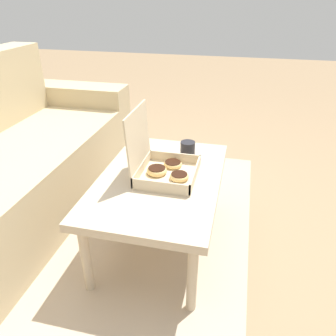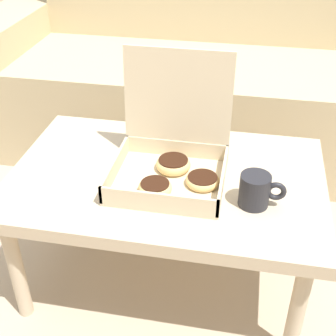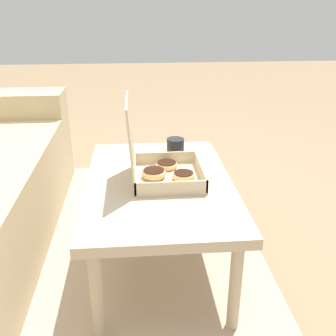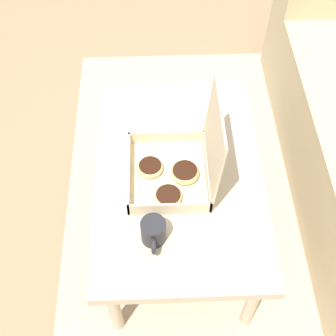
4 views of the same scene
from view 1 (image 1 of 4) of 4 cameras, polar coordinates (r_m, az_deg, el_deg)
ground_plane at (r=1.92m, az=-6.32°, el=-11.82°), size 12.00×12.00×0.00m
area_rug at (r=2.03m, az=-14.51°, el=-10.15°), size 2.23×1.90×0.01m
coffee_table at (r=1.66m, az=-1.40°, el=-2.92°), size 0.92×0.60×0.42m
pastry_box at (r=1.63m, az=-1.18°, el=0.67°), size 0.32×0.30×0.34m
coffee_mug at (r=1.82m, az=3.46°, el=3.28°), size 0.12×0.08×0.09m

